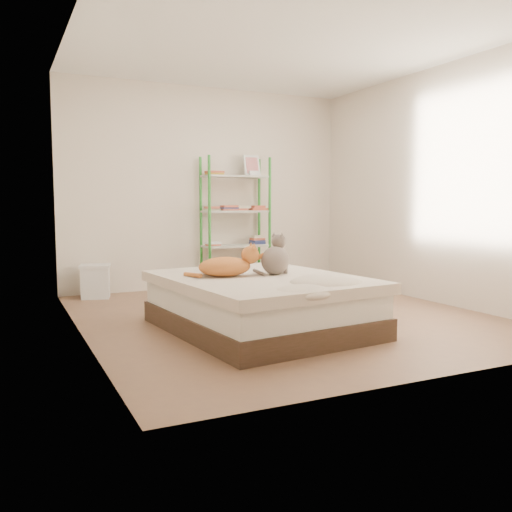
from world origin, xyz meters
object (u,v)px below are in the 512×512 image
cardboard_box (291,286)px  white_bin (95,281)px  grey_cat (275,254)px  shelf_unit (236,225)px  bed (260,303)px  orange_cat (225,264)px

cardboard_box → white_bin: 2.28m
grey_cat → shelf_unit: size_ratio=0.21×
bed → orange_cat: 0.46m
bed → cardboard_box: (0.93, 1.13, -0.07)m
cardboard_box → bed: bearing=-118.8°
shelf_unit → grey_cat: bearing=-104.6°
white_bin → shelf_unit: bearing=1.4°
shelf_unit → white_bin: (-1.81, -0.04, -0.62)m
grey_cat → shelf_unit: (0.59, 2.26, 0.16)m
cardboard_box → white_bin: white_bin is taller
grey_cat → cardboard_box: size_ratio=0.67×
bed → grey_cat: bearing=11.7°
white_bin → cardboard_box: bearing=-30.1°
orange_cat → cardboard_box: (1.22, 1.02, -0.41)m
orange_cat → grey_cat: bearing=1.3°
bed → shelf_unit: size_ratio=1.15×
bed → grey_cat: 0.46m
grey_cat → cardboard_box: grey_cat is taller
orange_cat → grey_cat: size_ratio=1.50×
bed → cardboard_box: bearing=44.3°
orange_cat → cardboard_box: 1.64m
shelf_unit → white_bin: 1.91m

